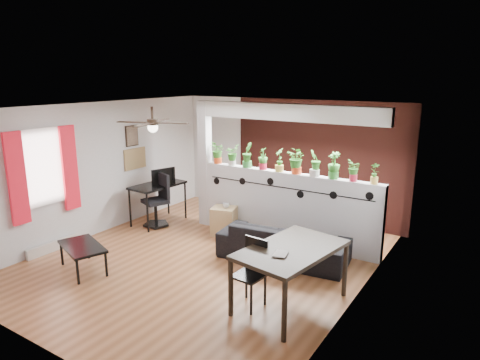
# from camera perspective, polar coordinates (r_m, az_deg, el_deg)

# --- Properties ---
(room_shell) EXTENTS (6.30, 7.10, 2.90)m
(room_shell) POSITION_cam_1_polar(r_m,az_deg,el_deg) (7.11, -4.84, -0.88)
(room_shell) COLOR brown
(room_shell) RESTS_ON ground
(partition_wall) EXTENTS (3.60, 0.18, 1.35)m
(partition_wall) POSITION_cam_1_polar(r_m,az_deg,el_deg) (8.11, 6.25, -3.66)
(partition_wall) COLOR #BCBCC1
(partition_wall) RESTS_ON ground
(ceiling_header) EXTENTS (3.60, 0.18, 0.30)m
(ceiling_header) POSITION_cam_1_polar(r_m,az_deg,el_deg) (7.76, 6.60, 8.94)
(ceiling_header) COLOR silver
(ceiling_header) RESTS_ON room_shell
(pier_column) EXTENTS (0.22, 0.20, 2.60)m
(pier_column) POSITION_cam_1_polar(r_m,az_deg,el_deg) (8.92, -4.69, 2.15)
(pier_column) COLOR #BCBCC1
(pier_column) RESTS_ON ground
(brick_panel) EXTENTS (3.90, 0.05, 2.60)m
(brick_panel) POSITION_cam_1_polar(r_m,az_deg,el_deg) (9.26, 10.41, 2.39)
(brick_panel) COLOR #9B392D
(brick_panel) RESTS_ON ground
(vine_decal) EXTENTS (3.31, 0.01, 0.30)m
(vine_decal) POSITION_cam_1_polar(r_m,az_deg,el_deg) (7.91, 6.02, -1.04)
(vine_decal) COLOR black
(vine_decal) RESTS_ON partition_wall
(window_assembly) EXTENTS (0.09, 1.30, 1.55)m
(window_assembly) POSITION_cam_1_polar(r_m,az_deg,el_deg) (8.13, -24.73, 1.27)
(window_assembly) COLOR white
(window_assembly) RESTS_ON room_shell
(baseboard_heater) EXTENTS (0.08, 1.00, 0.18)m
(baseboard_heater) POSITION_cam_1_polar(r_m,az_deg,el_deg) (8.51, -23.71, -8.11)
(baseboard_heater) COLOR silver
(baseboard_heater) RESTS_ON ground
(corkboard) EXTENTS (0.03, 0.60, 0.45)m
(corkboard) POSITION_cam_1_polar(r_m,az_deg,el_deg) (9.48, -13.82, 2.78)
(corkboard) COLOR olive
(corkboard) RESTS_ON room_shell
(framed_art) EXTENTS (0.03, 0.34, 0.44)m
(framed_art) POSITION_cam_1_polar(r_m,az_deg,el_deg) (9.36, -14.22, 5.74)
(framed_art) COLOR #8C7259
(framed_art) RESTS_ON room_shell
(ceiling_fan) EXTENTS (1.19, 1.19, 0.43)m
(ceiling_fan) POSITION_cam_1_polar(r_m,az_deg,el_deg) (7.21, -11.58, 7.31)
(ceiling_fan) COLOR black
(ceiling_fan) RESTS_ON room_shell
(potted_plant_0) EXTENTS (0.30, 0.29, 0.45)m
(potted_plant_0) POSITION_cam_1_polar(r_m,az_deg,el_deg) (8.68, -2.99, 3.77)
(potted_plant_0) COLOR #E34B1A
(potted_plant_0) RESTS_ON partition_wall
(potted_plant_1) EXTENTS (0.19, 0.23, 0.42)m
(potted_plant_1) POSITION_cam_1_polar(r_m,az_deg,el_deg) (8.48, -1.05, 3.45)
(potted_plant_1) COLOR silver
(potted_plant_1) RESTS_ON partition_wall
(potted_plant_2) EXTENTS (0.27, 0.31, 0.49)m
(potted_plant_2) POSITION_cam_1_polar(r_m,az_deg,el_deg) (8.29, 0.97, 3.45)
(potted_plant_2) COLOR #338E3C
(potted_plant_2) RESTS_ON partition_wall
(potted_plant_3) EXTENTS (0.23, 0.25, 0.42)m
(potted_plant_3) POSITION_cam_1_polar(r_m,az_deg,el_deg) (8.12, 3.09, 2.98)
(potted_plant_3) COLOR red
(potted_plant_3) RESTS_ON partition_wall
(potted_plant_4) EXTENTS (0.28, 0.29, 0.44)m
(potted_plant_4) POSITION_cam_1_polar(r_m,az_deg,el_deg) (7.96, 5.29, 2.77)
(potted_plant_4) COLOR #DCC44D
(potted_plant_4) RESTS_ON partition_wall
(potted_plant_5) EXTENTS (0.30, 0.26, 0.49)m
(potted_plant_5) POSITION_cam_1_polar(r_m,az_deg,el_deg) (7.80, 7.58, 2.68)
(potted_plant_5) COLOR #E9461B
(potted_plant_5) RESTS_ON partition_wall
(potted_plant_6) EXTENTS (0.27, 0.30, 0.47)m
(potted_plant_6) POSITION_cam_1_polar(r_m,az_deg,el_deg) (7.67, 9.96, 2.34)
(potted_plant_6) COLOR silver
(potted_plant_6) RESTS_ON partition_wall
(potted_plant_7) EXTENTS (0.28, 0.24, 0.47)m
(potted_plant_7) POSITION_cam_1_polar(r_m,az_deg,el_deg) (7.54, 12.42, 2.01)
(potted_plant_7) COLOR green
(potted_plant_7) RESTS_ON partition_wall
(potted_plant_8) EXTENTS (0.20, 0.22, 0.38)m
(potted_plant_8) POSITION_cam_1_polar(r_m,az_deg,el_deg) (7.44, 14.93, 1.35)
(potted_plant_8) COLOR #BA1D37
(potted_plant_8) RESTS_ON partition_wall
(potted_plant_9) EXTENTS (0.21, 0.19, 0.36)m
(potted_plant_9) POSITION_cam_1_polar(r_m,az_deg,el_deg) (7.35, 17.52, 0.96)
(potted_plant_9) COLOR gold
(potted_plant_9) RESTS_ON partition_wall
(sofa) EXTENTS (2.16, 1.07, 0.61)m
(sofa) POSITION_cam_1_polar(r_m,az_deg,el_deg) (7.42, 5.77, -8.35)
(sofa) COLOR black
(sofa) RESTS_ON ground
(cube_shelf) EXTENTS (0.56, 0.52, 0.56)m
(cube_shelf) POSITION_cam_1_polar(r_m,az_deg,el_deg) (8.52, -2.14, -5.49)
(cube_shelf) COLOR tan
(cube_shelf) RESTS_ON ground
(cup) EXTENTS (0.16, 0.16, 0.10)m
(cup) POSITION_cam_1_polar(r_m,az_deg,el_deg) (8.39, -1.88, -3.41)
(cup) COLOR gray
(cup) RESTS_ON cube_shelf
(computer_desk) EXTENTS (0.69, 1.22, 0.85)m
(computer_desk) POSITION_cam_1_polar(r_m,az_deg,el_deg) (9.24, -10.92, -1.03)
(computer_desk) COLOR black
(computer_desk) RESTS_ON ground
(monitor) EXTENTS (0.31, 0.15, 0.18)m
(monitor) POSITION_cam_1_polar(r_m,az_deg,el_deg) (9.30, -10.33, 0.18)
(monitor) COLOR black
(monitor) RESTS_ON computer_desk
(office_chair) EXTENTS (0.59, 0.60, 1.09)m
(office_chair) POSITION_cam_1_polar(r_m,az_deg,el_deg) (9.11, -10.84, -3.13)
(office_chair) COLOR black
(office_chair) RESTS_ON ground
(dining_table) EXTENTS (1.17, 1.68, 0.85)m
(dining_table) POSITION_cam_1_polar(r_m,az_deg,el_deg) (5.87, 6.83, -9.78)
(dining_table) COLOR black
(dining_table) RESTS_ON ground
(book) EXTENTS (0.22, 0.26, 0.02)m
(book) POSITION_cam_1_polar(r_m,az_deg,el_deg) (5.62, 4.58, -9.68)
(book) COLOR gray
(book) RESTS_ON dining_table
(folding_chair) EXTENTS (0.42, 0.42, 0.95)m
(folding_chair) POSITION_cam_1_polar(r_m,az_deg,el_deg) (5.95, 1.70, -11.43)
(folding_chair) COLOR black
(folding_chair) RESTS_ON ground
(coffee_table) EXTENTS (1.06, 0.81, 0.44)m
(coffee_table) POSITION_cam_1_polar(r_m,az_deg,el_deg) (7.41, -20.29, -8.50)
(coffee_table) COLOR black
(coffee_table) RESTS_ON ground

